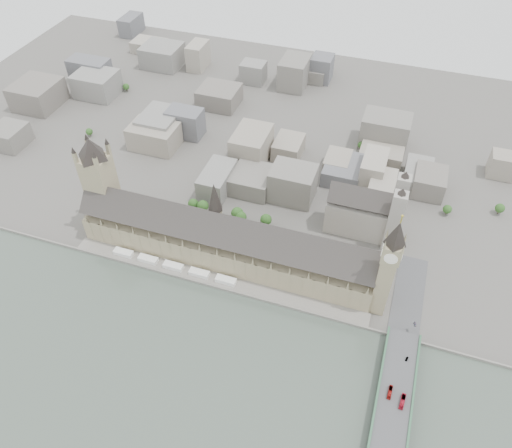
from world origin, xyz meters
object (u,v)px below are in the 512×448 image
(car_silver, at_px, (407,359))
(palace_of_westminster, at_px, (225,241))
(red_bus_north, at_px, (390,392))
(red_bus_south, at_px, (402,401))
(westminster_abbey, at_px, (366,212))
(elizabeth_tower, at_px, (389,263))
(victoria_tower, at_px, (100,180))
(car_approach, at_px, (415,324))
(westminster_bridge, at_px, (390,422))

(car_silver, bearing_deg, palace_of_westminster, 175.05)
(red_bus_north, bearing_deg, red_bus_south, -21.65)
(westminster_abbey, xyz_separation_m, red_bus_south, (56.20, -168.48, -13.18))
(elizabeth_tower, relative_size, red_bus_north, 10.13)
(westminster_abbey, bearing_deg, red_bus_north, -74.03)
(victoria_tower, height_order, red_bus_south, victoria_tower)
(red_bus_south, relative_size, car_approach, 2.74)
(victoria_tower, relative_size, car_approach, 23.11)
(palace_of_westminster, xyz_separation_m, red_bus_north, (157.98, -89.13, -10.98))
(westminster_bridge, distance_m, car_silver, 49.46)
(westminster_bridge, bearing_deg, car_silver, 85.00)
(red_bus_south, xyz_separation_m, car_silver, (-0.84, 34.92, -1.02))
(victoria_tower, bearing_deg, car_approach, -6.23)
(palace_of_westminster, height_order, car_approach, palace_of_westminster)
(palace_of_westminster, relative_size, red_bus_north, 24.97)
(palace_of_westminster, bearing_deg, westminster_abbey, 34.17)
(victoria_tower, height_order, car_silver, victoria_tower)
(red_bus_south, bearing_deg, westminster_bridge, -105.53)
(elizabeth_tower, bearing_deg, car_silver, -58.73)
(elizabeth_tower, height_order, westminster_bridge, elizabeth_tower)
(westminster_bridge, relative_size, westminster_abbey, 4.78)
(palace_of_westminster, height_order, westminster_bridge, palace_of_westminster)
(red_bus_south, bearing_deg, elizabeth_tower, 114.22)
(red_bus_north, height_order, red_bus_south, red_bus_south)
(victoria_tower, distance_m, car_approach, 295.77)
(elizabeth_tower, bearing_deg, westminster_bridge, -75.89)
(westminster_abbey, height_order, car_approach, westminster_abbey)
(elizabeth_tower, distance_m, westminster_abbey, 96.91)
(car_silver, bearing_deg, red_bus_south, -74.26)
(red_bus_north, xyz_separation_m, car_silver, (8.30, 30.87, -0.85))
(victoria_tower, bearing_deg, red_bus_north, -18.82)
(palace_of_westminster, distance_m, car_approach, 171.01)
(palace_of_westminster, height_order, red_bus_south, palace_of_westminster)
(westminster_abbey, height_order, red_bus_south, westminster_abbey)
(victoria_tower, bearing_deg, westminster_abbey, 16.50)
(victoria_tower, xyz_separation_m, westminster_abbey, (232.92, 69.00, -30.12))
(elizabeth_tower, height_order, red_bus_north, elizabeth_tower)
(car_silver, xyz_separation_m, car_approach, (2.42, 32.85, -0.00))
(palace_of_westminster, relative_size, victoria_tower, 2.65)
(palace_of_westminster, distance_m, westminster_bridge, 195.05)
(palace_of_westminster, bearing_deg, red_bus_north, -29.43)
(elizabeth_tower, xyz_separation_m, car_silver, (28.28, -46.56, -47.21))
(palace_of_westminster, distance_m, victoria_tower, 126.41)
(westminster_abbey, bearing_deg, car_silver, -67.49)
(victoria_tower, relative_size, red_bus_north, 9.42)
(elizabeth_tower, height_order, car_silver, elizabeth_tower)
(elizabeth_tower, relative_size, victoria_tower, 1.07)
(car_approach, bearing_deg, red_bus_north, -116.77)
(car_silver, bearing_deg, red_bus_north, -90.70)
(car_silver, bearing_deg, elizabeth_tower, 135.63)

